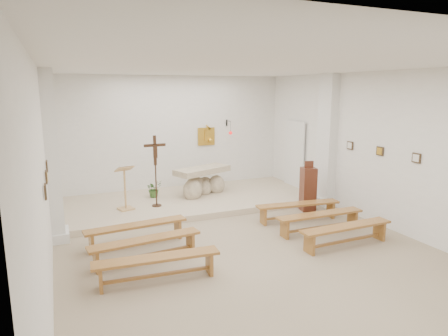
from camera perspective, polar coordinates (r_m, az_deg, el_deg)
name	(u,v)px	position (r m, az deg, el deg)	size (l,w,h in m)	color
ground	(246,249)	(8.03, 3.10, -11.51)	(7.00, 10.00, 0.00)	tan
wall_left	(44,178)	(6.78, -24.27, -1.29)	(0.02, 10.00, 3.50)	white
wall_right	(387,151)	(9.59, 22.31, 2.27)	(0.02, 10.00, 3.50)	white
wall_back	(173,135)	(12.16, -7.26, 4.75)	(7.00, 0.02, 3.50)	white
ceiling	(248,67)	(7.42, 3.39, 14.20)	(7.00, 10.00, 0.02)	silver
sanctuary_platform	(190,201)	(11.08, -4.92, -4.67)	(6.98, 3.00, 0.15)	#C4B396
pilaster_left	(52,157)	(8.75, -23.31, 1.41)	(0.26, 0.55, 3.50)	white
pilaster_right	(327,141)	(10.99, 14.47, 3.80)	(0.26, 0.55, 3.50)	white
gold_wall_relief	(206,136)	(12.47, -2.55, 4.52)	(0.55, 0.04, 0.55)	gold
sanctuary_lamp	(230,131)	(12.48, 0.88, 5.27)	(0.11, 0.36, 0.44)	black
station_frame_left_front	(45,192)	(6.00, -24.16, -3.09)	(0.03, 0.20, 0.20)	#3A2A19
station_frame_left_mid	(46,177)	(6.98, -24.06, -1.19)	(0.03, 0.20, 0.20)	#3A2A19
station_frame_left_rear	(47,166)	(7.96, -23.99, 0.25)	(0.03, 0.20, 0.20)	#3A2A19
station_frame_right_front	(416,158)	(9.04, 25.78, 1.30)	(0.03, 0.20, 0.20)	#3A2A19
station_frame_right_mid	(380,151)	(9.72, 21.38, 2.27)	(0.03, 0.20, 0.20)	#3A2A19
station_frame_right_rear	(350,145)	(10.44, 17.56, 3.09)	(0.03, 0.20, 0.20)	#3A2A19
radiator_left	(55,218)	(9.76, -23.00, -6.57)	(0.10, 0.85, 0.52)	silver
radiator_right	(311,188)	(11.85, 12.30, -2.87)	(0.10, 0.85, 0.52)	silver
altar	(202,183)	(11.36, -3.18, -2.17)	(1.76, 1.21, 0.85)	beige
lectern	(125,187)	(10.15, -13.94, -2.72)	(0.48, 0.43, 1.15)	#DDB06B
crucifix_stand	(155,166)	(10.19, -9.77, 0.31)	(0.55, 0.24, 1.82)	#342010
potted_plant	(154,189)	(11.25, -9.98, -2.93)	(0.42, 0.37, 0.47)	#365D25
donation_pedestal	(308,189)	(10.52, 11.91, -2.93)	(0.42, 0.42, 1.30)	#542618
bench_left_front	(137,229)	(8.32, -12.39, -8.54)	(2.08, 0.53, 0.43)	olive
bench_right_front	(298,207)	(9.72, 10.53, -5.57)	(2.08, 0.56, 0.43)	olive
bench_left_second	(146,244)	(7.53, -11.12, -10.64)	(2.08, 0.55, 0.43)	olive
bench_right_second	(320,218)	(9.05, 13.55, -6.96)	(2.06, 0.36, 0.43)	olive
bench_left_third	(157,263)	(6.75, -9.54, -13.22)	(2.07, 0.47, 0.43)	olive
bench_right_third	(346,231)	(8.42, 17.06, -8.55)	(2.06, 0.38, 0.43)	olive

